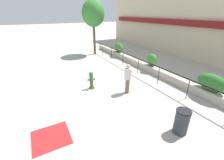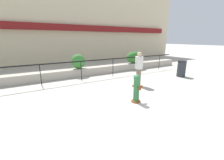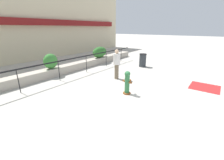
{
  "view_description": "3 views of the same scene",
  "coord_description": "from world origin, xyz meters",
  "px_view_note": "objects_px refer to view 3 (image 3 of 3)",
  "views": [
    {
      "loc": [
        8.53,
        -1.94,
        4.28
      ],
      "look_at": [
        1.02,
        2.11,
        0.4
      ],
      "focal_mm": 24.0,
      "sensor_mm": 36.0,
      "label": 1
    },
    {
      "loc": [
        -2.83,
        -3.26,
        2.35
      ],
      "look_at": [
        0.55,
        2.36,
        0.54
      ],
      "focal_mm": 24.0,
      "sensor_mm": 36.0,
      "label": 2
    },
    {
      "loc": [
        -4.78,
        -2.34,
        2.88
      ],
      "look_at": [
        -0.05,
        1.14,
        0.82
      ],
      "focal_mm": 24.0,
      "sensor_mm": 36.0,
      "label": 3
    }
  ],
  "objects_px": {
    "fire_hydrant": "(127,82)",
    "hedge_bush_1": "(51,61)",
    "pedestrian": "(117,62)",
    "trash_bin": "(143,60)",
    "hedge_bush_2": "(100,52)"
  },
  "relations": [
    {
      "from": "pedestrian",
      "to": "trash_bin",
      "type": "bearing_deg",
      "value": 0.77
    },
    {
      "from": "fire_hydrant",
      "to": "pedestrian",
      "type": "bearing_deg",
      "value": 47.34
    },
    {
      "from": "hedge_bush_2",
      "to": "trash_bin",
      "type": "relative_size",
      "value": 1.53
    },
    {
      "from": "hedge_bush_2",
      "to": "trash_bin",
      "type": "bearing_deg",
      "value": -73.68
    },
    {
      "from": "hedge_bush_2",
      "to": "fire_hydrant",
      "type": "height_order",
      "value": "hedge_bush_2"
    },
    {
      "from": "hedge_bush_1",
      "to": "fire_hydrant",
      "type": "bearing_deg",
      "value": -84.53
    },
    {
      "from": "trash_bin",
      "to": "hedge_bush_2",
      "type": "bearing_deg",
      "value": 106.32
    },
    {
      "from": "pedestrian",
      "to": "hedge_bush_2",
      "type": "bearing_deg",
      "value": 53.7
    },
    {
      "from": "fire_hydrant",
      "to": "trash_bin",
      "type": "distance_m",
      "value": 5.36
    },
    {
      "from": "hedge_bush_1",
      "to": "hedge_bush_2",
      "type": "relative_size",
      "value": 0.59
    },
    {
      "from": "fire_hydrant",
      "to": "hedge_bush_1",
      "type": "bearing_deg",
      "value": 95.47
    },
    {
      "from": "hedge_bush_1",
      "to": "pedestrian",
      "type": "bearing_deg",
      "value": -60.76
    },
    {
      "from": "hedge_bush_2",
      "to": "pedestrian",
      "type": "relative_size",
      "value": 0.89
    },
    {
      "from": "hedge_bush_1",
      "to": "fire_hydrant",
      "type": "distance_m",
      "value": 5.18
    },
    {
      "from": "hedge_bush_1",
      "to": "hedge_bush_2",
      "type": "distance_m",
      "value": 4.57
    }
  ]
}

